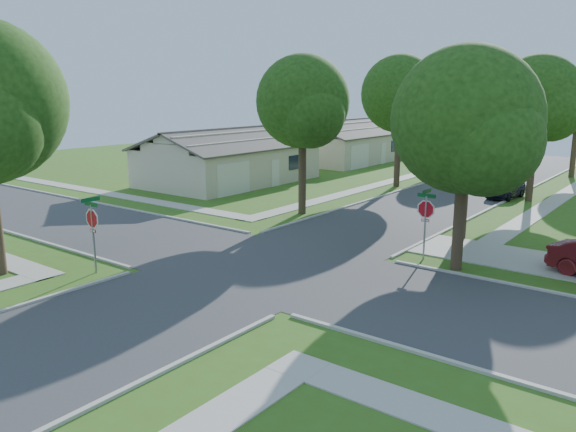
% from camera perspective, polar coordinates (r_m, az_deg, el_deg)
% --- Properties ---
extents(ground, '(100.00, 100.00, 0.00)m').
position_cam_1_polar(ground, '(22.82, -2.25, -5.07)').
color(ground, '#3A5A18').
rests_on(ground, ground).
extents(road_ns, '(7.00, 100.00, 0.02)m').
position_cam_1_polar(road_ns, '(22.82, -2.25, -5.05)').
color(road_ns, '#333335').
rests_on(road_ns, ground).
extents(sidewalk_ne, '(1.20, 40.00, 0.04)m').
position_cam_1_polar(sidewalk_ne, '(44.00, 26.62, 2.18)').
color(sidewalk_ne, '#9E9B91').
rests_on(sidewalk_ne, ground).
extents(sidewalk_nw, '(1.20, 40.00, 0.04)m').
position_cam_1_polar(sidewalk_nw, '(47.69, 12.12, 3.93)').
color(sidewalk_nw, '#9E9B91').
rests_on(sidewalk_nw, ground).
extents(driveway, '(8.80, 3.60, 0.05)m').
position_cam_1_polar(driveway, '(25.53, 22.37, -4.05)').
color(driveway, '#9E9B91').
rests_on(driveway, ground).
extents(stop_sign_sw, '(1.05, 0.80, 2.98)m').
position_cam_1_polar(stop_sign_sw, '(22.67, -19.27, -0.57)').
color(stop_sign_sw, gray).
rests_on(stop_sign_sw, ground).
extents(stop_sign_ne, '(1.05, 0.80, 2.98)m').
position_cam_1_polar(stop_sign_ne, '(23.84, 13.82, 0.39)').
color(stop_sign_ne, gray).
rests_on(stop_sign_ne, ground).
extents(tree_e_near, '(4.97, 4.80, 8.28)m').
position_cam_1_polar(tree_e_near, '(27.36, 17.99, 9.30)').
color(tree_e_near, '#38281C').
rests_on(tree_e_near, ground).
extents(tree_e_mid, '(5.59, 5.40, 9.21)m').
position_cam_1_polar(tree_e_mid, '(38.86, 24.11, 10.49)').
color(tree_e_mid, '#38281C').
rests_on(tree_e_mid, ground).
extents(tree_w_near, '(5.38, 5.20, 8.97)m').
position_cam_1_polar(tree_w_near, '(31.74, 1.59, 11.10)').
color(tree_w_near, '#38281C').
rests_on(tree_w_near, ground).
extents(tree_w_mid, '(5.80, 5.60, 9.56)m').
position_cam_1_polar(tree_w_mid, '(42.06, 11.38, 11.71)').
color(tree_w_mid, '#38281C').
rests_on(tree_w_mid, ground).
extents(tree_w_far, '(4.76, 4.60, 8.04)m').
position_cam_1_polar(tree_w_far, '(54.06, 17.50, 10.46)').
color(tree_w_far, '#38281C').
rests_on(tree_w_far, ground).
extents(tree_ne_corner, '(5.80, 5.60, 8.66)m').
position_cam_1_polar(tree_ne_corner, '(22.31, 17.72, 8.60)').
color(tree_ne_corner, '#38281C').
rests_on(tree_ne_corner, ground).
extents(house_nw_near, '(8.42, 13.60, 4.23)m').
position_cam_1_polar(house_nw_near, '(43.92, -5.96, 5.40)').
color(house_nw_near, '#BCAC94').
rests_on(house_nw_near, ground).
extents(house_nw_far, '(8.42, 13.60, 4.23)m').
position_cam_1_polar(house_nw_far, '(57.43, 5.79, 7.05)').
color(house_nw_far, '#BCAC94').
rests_on(house_nw_far, ground).
extents(car_curb_east, '(1.87, 3.88, 1.28)m').
position_cam_1_polar(car_curb_east, '(39.90, 21.29, 2.63)').
color(car_curb_east, black).
rests_on(car_curb_east, ground).
extents(car_curb_west, '(2.37, 4.76, 1.33)m').
position_cam_1_polar(car_curb_west, '(50.27, 17.17, 4.82)').
color(car_curb_west, black).
rests_on(car_curb_west, ground).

